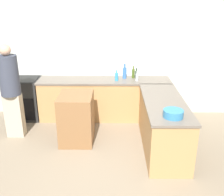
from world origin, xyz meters
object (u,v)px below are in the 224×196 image
Objects in this scene: water_bottle_blue at (125,73)px; wine_bottle_dark at (136,74)px; dish_soap_bottle at (117,77)px; olive_oil_bottle at (133,73)px; person_by_range at (11,89)px; island_table at (77,118)px; range_oven at (25,98)px; mixing_bowl at (173,114)px; vinegar_bottle_clear at (137,77)px.

water_bottle_blue is 0.26m from wine_bottle_dark.
dish_soap_bottle is (-0.17, -0.18, -0.04)m from water_bottle_blue.
olive_oil_bottle is 0.15× the size of person_by_range.
wine_bottle_dark reaches higher than island_table.
dish_soap_bottle is (2.03, -0.08, 0.53)m from range_oven.
wine_bottle_dark is (0.07, -0.05, -0.01)m from olive_oil_bottle.
water_bottle_blue reaches higher than mixing_bowl.
island_table is at bearing -141.86° from vinegar_bottle_clear.
island_table is 0.51× the size of person_by_range.
range_oven is 4.01× the size of dish_soap_bottle.
wine_bottle_dark is at bearing -38.00° from olive_oil_bottle.
vinegar_bottle_clear is 0.17m from wine_bottle_dark.
wine_bottle_dark is at bearing -4.74° from water_bottle_blue.
vinegar_bottle_clear is at bearing -0.43° from dish_soap_bottle.
olive_oil_bottle is (2.40, 0.13, 0.55)m from range_oven.
mixing_bowl is 0.94× the size of water_bottle_blue.
mixing_bowl is 2.97m from person_by_range.
island_table is 1.68m from olive_oil_bottle.
olive_oil_bottle is at bearing 106.47° from vinegar_bottle_clear.
mixing_bowl is (1.56, -0.87, 0.50)m from island_table.
person_by_range is (-2.78, 1.04, 0.02)m from mixing_bowl.
wine_bottle_dark is 2.56m from person_by_range.
person_by_range is at bearing -85.18° from range_oven.
person_by_range is (-2.39, -0.75, -0.01)m from vinegar_bottle_clear.
wine_bottle_dark is at bearing 20.62° from dish_soap_bottle.
olive_oil_bottle is 2.52m from person_by_range.
dish_soap_bottle is 2.10m from person_by_range.
person_by_range is (-2.13, -0.94, -0.05)m from water_bottle_blue.
mixing_bowl is 0.17× the size of person_by_range.
person_by_range is (-2.39, -0.92, -0.02)m from wine_bottle_dark.
range_oven is 3.41× the size of olive_oil_bottle.
water_bottle_blue is 0.18× the size of person_by_range.
olive_oil_bottle is (1.11, 1.14, 0.55)m from island_table.
olive_oil_bottle is at bearing 8.99° from water_bottle_blue.
mixing_bowl is (2.85, -1.88, 0.50)m from range_oven.
water_bottle_blue is 1.38× the size of wine_bottle_dark.
olive_oil_bottle reaches higher than dish_soap_bottle.
water_bottle_blue is at bearing 46.41° from dish_soap_bottle.
vinegar_bottle_clear is 2.50m from person_by_range.
person_by_range reaches higher than olive_oil_bottle.
wine_bottle_dark is (-0.39, 1.96, 0.04)m from mixing_bowl.
person_by_range is at bearing 172.18° from island_table.
island_table is 2.88× the size of water_bottle_blue.
vinegar_bottle_clear is (-0.39, 1.79, 0.03)m from mixing_bowl.
mixing_bowl reaches higher than island_table.
vinegar_bottle_clear is at bearing 38.14° from island_table.
olive_oil_bottle reaches higher than range_oven.
olive_oil_bottle reaches higher than wine_bottle_dark.
olive_oil_bottle is (-0.06, 0.22, 0.02)m from vinegar_bottle_clear.
island_table is 3.42× the size of olive_oil_bottle.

